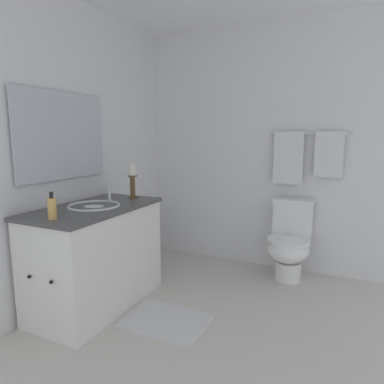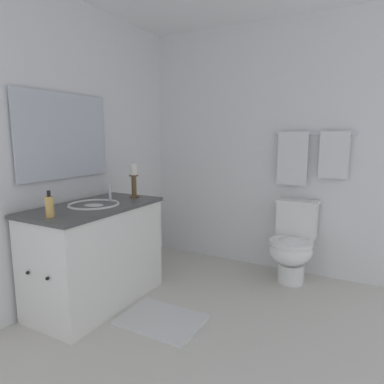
% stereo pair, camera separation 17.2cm
% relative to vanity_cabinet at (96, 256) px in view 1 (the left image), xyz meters
% --- Properties ---
extents(floor, '(2.76, 2.78, 0.02)m').
position_rel_vanity_cabinet_xyz_m(floor, '(1.05, 0.05, -0.42)').
color(floor, beige).
rests_on(floor, ground).
extents(wall_back, '(2.76, 0.04, 2.45)m').
position_rel_vanity_cabinet_xyz_m(wall_back, '(1.05, 1.44, 0.82)').
color(wall_back, white).
rests_on(wall_back, ground).
extents(wall_left, '(0.04, 2.78, 2.45)m').
position_rel_vanity_cabinet_xyz_m(wall_left, '(-0.33, 0.05, 0.82)').
color(wall_left, white).
rests_on(wall_left, ground).
extents(vanity_cabinet, '(0.58, 1.10, 0.81)m').
position_rel_vanity_cabinet_xyz_m(vanity_cabinet, '(0.00, 0.00, 0.00)').
color(vanity_cabinet, white).
rests_on(vanity_cabinet, ground).
extents(sink_basin, '(0.40, 0.40, 0.24)m').
position_rel_vanity_cabinet_xyz_m(sink_basin, '(0.00, 0.00, 0.37)').
color(sink_basin, white).
rests_on(sink_basin, vanity_cabinet).
extents(mirror, '(0.02, 0.90, 0.67)m').
position_rel_vanity_cabinet_xyz_m(mirror, '(-0.28, 0.00, 0.94)').
color(mirror, silver).
extents(candle_holder_tall, '(0.09, 0.09, 0.30)m').
position_rel_vanity_cabinet_xyz_m(candle_holder_tall, '(0.06, 0.43, 0.56)').
color(candle_holder_tall, brown).
rests_on(candle_holder_tall, vanity_cabinet).
extents(soap_bottle, '(0.06, 0.06, 0.18)m').
position_rel_vanity_cabinet_xyz_m(soap_bottle, '(0.04, -0.44, 0.48)').
color(soap_bottle, '#E5B259').
rests_on(soap_bottle, vanity_cabinet).
extents(toilet, '(0.39, 0.54, 0.75)m').
position_rel_vanity_cabinet_xyz_m(toilet, '(1.31, 1.16, -0.04)').
color(toilet, white).
rests_on(toilet, ground).
extents(towel_bar, '(0.73, 0.02, 0.02)m').
position_rel_vanity_cabinet_xyz_m(towel_bar, '(1.41, 1.38, 0.97)').
color(towel_bar, silver).
extents(towel_near_vanity, '(0.28, 0.03, 0.51)m').
position_rel_vanity_cabinet_xyz_m(towel_near_vanity, '(1.23, 1.36, 0.73)').
color(towel_near_vanity, white).
rests_on(towel_near_vanity, towel_bar).
extents(towel_center, '(0.25, 0.03, 0.42)m').
position_rel_vanity_cabinet_xyz_m(towel_center, '(1.60, 1.36, 0.77)').
color(towel_center, white).
rests_on(towel_center, towel_bar).
extents(bath_mat, '(0.60, 0.44, 0.02)m').
position_rel_vanity_cabinet_xyz_m(bath_mat, '(0.62, 0.00, -0.40)').
color(bath_mat, silver).
rests_on(bath_mat, ground).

